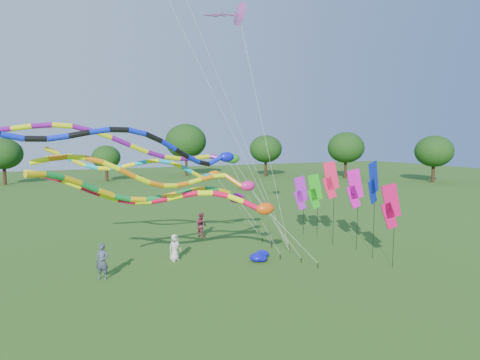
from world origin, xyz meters
name	(u,v)px	position (x,y,z in m)	size (l,w,h in m)	color
ground	(288,283)	(0.00, 0.00, 0.00)	(160.00, 160.00, 0.00)	#285015
tree_ring	(300,173)	(-0.02, -0.90, 5.44)	(119.66, 117.38, 9.59)	#382314
tube_kite_red	(187,199)	(-4.17, 2.82, 4.04)	(13.72, 2.58, 6.15)	black
tube_kite_orange	(180,178)	(-4.64, 2.27, 5.14)	(13.07, 1.44, 6.89)	black
tube_kite_purple	(146,147)	(-5.56, 5.69, 6.54)	(16.64, 1.44, 8.41)	black
tube_kite_blue	(157,148)	(-5.93, 1.35, 6.59)	(13.82, 3.35, 8.04)	black
tube_kite_cyan	(160,168)	(-4.46, 7.19, 5.25)	(12.76, 1.22, 7.00)	black
tube_kite_green	(177,193)	(-4.41, 3.67, 4.22)	(13.27, 4.58, 6.32)	black
delta_kite_high_c	(238,13)	(0.39, 6.68, 14.51)	(4.38, 3.49, 15.33)	black
banner_pole_red	(331,180)	(6.16, 4.91, 4.28)	(1.13, 0.43, 5.56)	black
banner_pole_green	(315,192)	(6.33, 6.88, 3.30)	(1.15, 0.31, 4.57)	black
banner_pole_blue_b	(373,183)	(6.47, 1.40, 4.47)	(1.12, 0.46, 5.74)	black
banner_pole_magenta_b	(355,189)	(6.79, 3.33, 3.88)	(1.14, 0.38, 5.15)	black
banner_pole_violet	(301,193)	(5.94, 8.07, 3.06)	(1.16, 0.27, 4.32)	black
banner_pole_magenta_a	(391,206)	(6.23, -0.20, 3.37)	(1.12, 0.46, 4.63)	black
blue_nylon_heap	(260,255)	(0.57, 4.08, 0.23)	(1.35, 1.40, 0.52)	#0E0DAE
person_a	(175,247)	(-4.02, 5.84, 0.77)	(0.75, 0.49, 1.54)	beige
person_b	(102,261)	(-8.11, 4.35, 0.92)	(0.67, 0.44, 1.83)	#3A4151
person_c	(201,225)	(-0.81, 10.47, 0.88)	(0.85, 0.66, 1.75)	maroon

